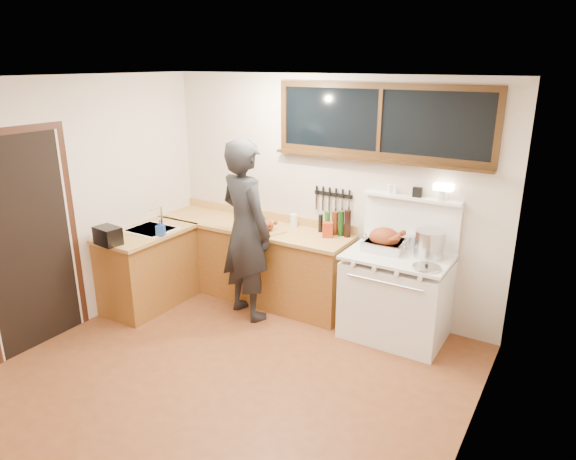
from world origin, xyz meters
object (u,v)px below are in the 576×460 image
Objects in this scene: man at (246,230)px; cutting_board at (266,227)px; roast_turkey at (385,241)px; vintage_stove at (396,294)px.

cutting_board is at bearing 81.38° from man.
man is 4.52× the size of roast_turkey.
roast_turkey is (1.37, 0.10, 0.05)m from cutting_board.
roast_turkey reaches higher than cutting_board.
vintage_stove is 0.80× the size of man.
vintage_stove is 3.63× the size of roast_turkey.
man is 1.48m from roast_turkey.
man is at bearing -165.95° from vintage_stove.
roast_turkey is (-0.17, 0.02, 0.53)m from vintage_stove.
vintage_stove is 1.71m from man.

